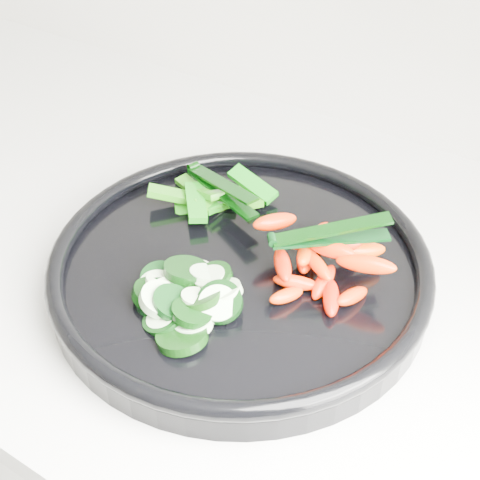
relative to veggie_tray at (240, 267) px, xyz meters
The scene contains 7 objects.
counter 0.60m from the veggie_tray, behind, with size 2.02×0.62×0.93m.
veggie_tray is the anchor object (origin of this frame).
cucumber_pile 0.08m from the veggie_tray, 102.61° to the right, with size 0.12×0.12×0.04m.
carrot_pile 0.08m from the veggie_tray, 23.40° to the left, with size 0.15×0.15×0.05m.
pepper_pile 0.10m from the veggie_tray, 139.01° to the left, with size 0.12×0.11×0.04m.
tong_carrot 0.10m from the veggie_tray, 22.07° to the left, with size 0.10×0.08×0.02m.
tong_pepper 0.10m from the veggie_tray, 135.58° to the left, with size 0.11×0.05×0.02m.
Camera 1 is at (0.61, 1.24, 1.39)m, focal length 50.00 mm.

